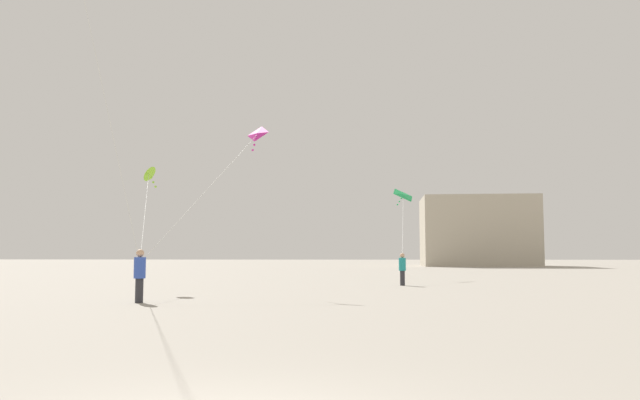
{
  "coord_description": "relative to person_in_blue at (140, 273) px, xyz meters",
  "views": [
    {
      "loc": [
        1.22,
        -5.77,
        1.64
      ],
      "look_at": [
        0.0,
        17.04,
        3.59
      ],
      "focal_mm": 34.97,
      "sensor_mm": 36.0,
      "label": 1
    }
  ],
  "objects": [
    {
      "name": "person_in_blue",
      "position": [
        0.0,
        0.0,
        0.0
      ],
      "size": [
        0.38,
        0.38,
        1.77
      ],
      "rotation": [
        0.0,
        0.0,
        1.4
      ],
      "color": "#2D2D33",
      "rests_on": "ground_plane"
    },
    {
      "name": "person_in_teal",
      "position": [
        9.55,
        11.48,
        -0.07
      ],
      "size": [
        0.36,
        0.36,
        1.64
      ],
      "rotation": [
        0.0,
        0.0,
        3.91
      ],
      "color": "#2D2D33",
      "rests_on": "ground_plane"
    },
    {
      "name": "kite_emerald_delta",
      "position": [
        10.36,
        20.36,
        4.42
      ],
      "size": [
        1.73,
        9.94,
        4.51
      ],
      "color": "green"
    },
    {
      "name": "kite_lime_diamond",
      "position": [
        -2.13,
        7.05,
        4.18
      ],
      "size": [
        2.51,
        7.61,
        4.29
      ],
      "color": "#8CD12D"
    },
    {
      "name": "kite_magenta_delta",
      "position": [
        2.89,
        5.57,
        5.57
      ],
      "size": [
        3.47,
        6.14,
        5.71
      ],
      "color": "#D12899"
    },
    {
      "name": "building_left_hall",
      "position": [
        22.86,
        60.01,
        3.38
      ],
      "size": [
        14.3,
        11.26,
        8.71
      ],
      "color": "#B2A893",
      "rests_on": "ground_plane"
    }
  ]
}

